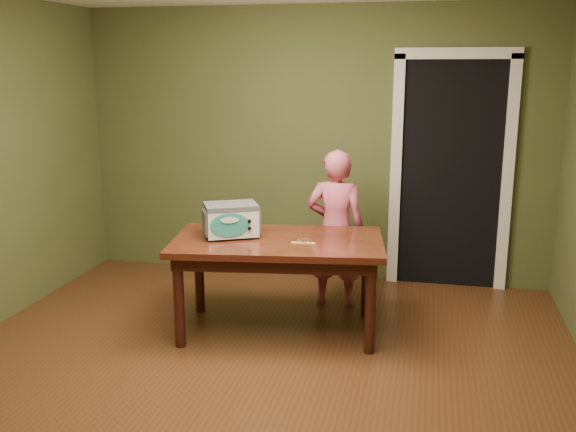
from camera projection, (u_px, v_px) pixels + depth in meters
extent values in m
plane|color=#522E17|center=(240.00, 396.00, 4.07)|extent=(5.00, 5.00, 0.00)
cube|color=#4B532C|center=(313.00, 145.00, 6.15)|extent=(4.50, 0.02, 2.60)
cube|color=black|center=(450.00, 171.00, 6.22)|extent=(0.90, 0.60, 2.10)
cube|color=black|center=(451.00, 176.00, 5.92)|extent=(0.90, 0.02, 2.10)
cube|color=white|center=(396.00, 174.00, 6.01)|extent=(0.10, 0.06, 2.20)
cube|color=white|center=(507.00, 178.00, 5.80)|extent=(0.10, 0.06, 2.20)
cube|color=white|center=(458.00, 53.00, 5.65)|extent=(1.10, 0.06, 0.10)
cube|color=#34120B|center=(278.00, 242.00, 4.92)|extent=(1.71, 1.12, 0.05)
cube|color=black|center=(278.00, 252.00, 4.93)|extent=(1.58, 0.98, 0.10)
cylinder|color=black|center=(179.00, 302.00, 4.72)|extent=(0.08, 0.08, 0.70)
cylinder|color=black|center=(199.00, 272.00, 5.39)|extent=(0.08, 0.08, 0.70)
cylinder|color=black|center=(370.00, 307.00, 4.61)|extent=(0.08, 0.08, 0.70)
cylinder|color=black|center=(366.00, 276.00, 5.29)|extent=(0.08, 0.08, 0.70)
cylinder|color=#4C4F54|center=(212.00, 240.00, 4.84)|extent=(0.03, 0.03, 0.02)
cylinder|color=#4C4F54|center=(209.00, 233.00, 5.04)|extent=(0.03, 0.03, 0.02)
cylinder|color=#4C4F54|center=(254.00, 238.00, 4.92)|extent=(0.03, 0.03, 0.02)
cylinder|color=#4C4F54|center=(249.00, 231.00, 5.12)|extent=(0.03, 0.03, 0.02)
cube|color=silver|center=(231.00, 221.00, 4.95)|extent=(0.47, 0.42, 0.22)
cube|color=#4C4F54|center=(231.00, 206.00, 4.92)|extent=(0.48, 0.43, 0.03)
cube|color=#4C4F54|center=(205.00, 222.00, 4.90)|extent=(0.13, 0.23, 0.17)
cube|color=#4C4F54|center=(257.00, 219.00, 5.00)|extent=(0.13, 0.23, 0.17)
ellipsoid|color=teal|center=(230.00, 225.00, 4.81)|extent=(0.27, 0.14, 0.19)
cylinder|color=black|center=(249.00, 221.00, 4.84)|extent=(0.03, 0.02, 0.03)
cylinder|color=black|center=(249.00, 228.00, 4.85)|extent=(0.03, 0.02, 0.02)
cylinder|color=silver|center=(304.00, 241.00, 4.82)|extent=(0.10, 0.10, 0.02)
cylinder|color=#452217|center=(304.00, 240.00, 4.82)|extent=(0.09, 0.09, 0.01)
cube|color=#EFD068|center=(303.00, 243.00, 4.79)|extent=(0.18, 0.04, 0.01)
imported|color=#C4516A|center=(336.00, 229.00, 5.48)|extent=(0.51, 0.35, 1.37)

